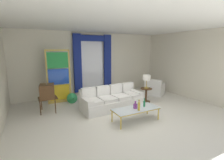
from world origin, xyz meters
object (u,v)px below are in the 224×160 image
at_px(couch_white_long, 112,100).
at_px(peacock_figurine, 73,99).
at_px(bottle_amber_squat, 144,103).
at_px(round_side_table, 146,94).
at_px(coffee_table, 136,109).
at_px(table_lamp_brass, 147,78).
at_px(stained_glass_divider, 59,78).
at_px(bottle_crystal_tall, 135,106).
at_px(vintage_tv, 47,92).
at_px(bottle_blue_decanter, 139,106).
at_px(armchair_white, 154,89).

distance_m(couch_white_long, peacock_figurine, 1.66).
relative_size(bottle_amber_squat, round_side_table, 0.47).
distance_m(bottle_amber_squat, peacock_figurine, 3.04).
distance_m(coffee_table, round_side_table, 2.00).
height_order(couch_white_long, peacock_figurine, couch_white_long).
height_order(bottle_amber_squat, table_lamp_brass, table_lamp_brass).
bearing_deg(couch_white_long, stained_glass_divider, 135.71).
xyz_separation_m(peacock_figurine, round_side_table, (2.82, -1.21, 0.14)).
height_order(bottle_crystal_tall, table_lamp_brass, table_lamp_brass).
relative_size(couch_white_long, round_side_table, 4.00).
bearing_deg(stained_glass_divider, coffee_table, -59.41).
relative_size(bottle_crystal_tall, vintage_tv, 0.18).
distance_m(bottle_blue_decanter, bottle_crystal_tall, 0.19).
bearing_deg(peacock_figurine, round_side_table, -23.20).
distance_m(armchair_white, peacock_figurine, 3.95).
bearing_deg(coffee_table, bottle_amber_squat, -0.74).
height_order(bottle_crystal_tall, round_side_table, bottle_crystal_tall).
height_order(couch_white_long, vintage_tv, vintage_tv).
distance_m(bottle_amber_squat, table_lamp_brass, 1.84).
relative_size(coffee_table, table_lamp_brass, 2.57).
bearing_deg(armchair_white, coffee_table, -142.09).
xyz_separation_m(bottle_crystal_tall, stained_glass_divider, (-1.73, 2.95, 0.56)).
height_order(coffee_table, armchair_white, armchair_white).
bearing_deg(armchair_white, bottle_blue_decanter, -139.91).
bearing_deg(stained_glass_divider, vintage_tv, -123.37).
xyz_separation_m(bottle_amber_squat, round_side_table, (1.17, 1.33, -0.16)).
distance_m(couch_white_long, coffee_table, 1.38).
height_order(bottle_amber_squat, peacock_figurine, bottle_amber_squat).
height_order(couch_white_long, round_side_table, couch_white_long).
relative_size(armchair_white, round_side_table, 1.86).
bearing_deg(vintage_tv, bottle_amber_squat, -38.53).
xyz_separation_m(vintage_tv, round_side_table, (3.81, -0.78, -0.37)).
xyz_separation_m(round_side_table, table_lamp_brass, (0.00, 0.00, 0.67)).
height_order(bottle_blue_decanter, armchair_white, armchair_white).
xyz_separation_m(coffee_table, bottle_crystal_tall, (-0.02, 0.00, 0.12)).
distance_m(bottle_crystal_tall, vintage_tv, 3.12).
relative_size(couch_white_long, peacock_figurine, 3.97).
bearing_deg(couch_white_long, peacock_figurine, 135.91).
bearing_deg(bottle_crystal_tall, bottle_blue_decanter, -90.82).
height_order(bottle_amber_squat, vintage_tv, vintage_tv).
bearing_deg(bottle_blue_decanter, vintage_tv, 135.18).
bearing_deg(coffee_table, bottle_blue_decanter, -96.45).
bearing_deg(stained_glass_divider, armchair_white, -12.10).
xyz_separation_m(couch_white_long, round_side_table, (1.62, -0.05, 0.05)).
bearing_deg(table_lamp_brass, vintage_tv, 168.51).
bearing_deg(vintage_tv, armchair_white, -0.85).
relative_size(stained_glass_divider, peacock_figurine, 3.67).
bearing_deg(bottle_amber_squat, bottle_crystal_tall, 178.69).
bearing_deg(bottle_crystal_tall, vintage_tv, 137.64).
distance_m(stained_glass_divider, round_side_table, 3.70).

